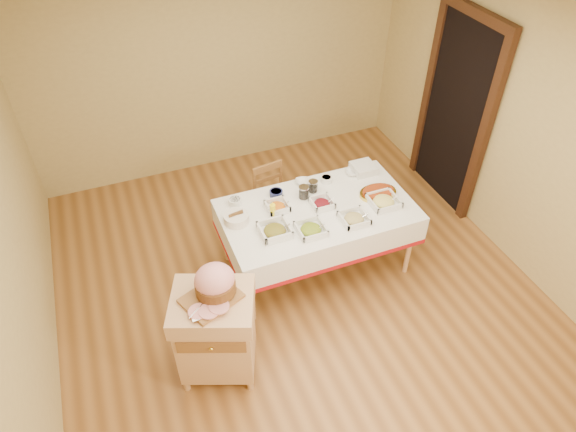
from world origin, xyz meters
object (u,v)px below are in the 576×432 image
Objects in this scene: butcher_cart at (216,331)px; dining_chair at (274,201)px; dining_table at (317,222)px; mustard_bottle at (273,210)px; brass_platter at (378,193)px; preserve_jar_right at (313,187)px; ham_on_board at (214,284)px; bread_basket at (236,218)px; plate_stack at (363,168)px; preserve_jar_left at (304,193)px.

dining_chair is at bearing 54.68° from butcher_cart.
dining_chair is (-0.21, 0.66, -0.17)m from dining_table.
mustard_bottle is 1.07m from brass_platter.
ham_on_board is at bearing -140.55° from preserve_jar_right.
ham_on_board is at bearing -116.04° from bread_basket.
butcher_cart is at bearing -125.32° from dining_chair.
bread_basket is (0.43, 0.88, -0.21)m from ham_on_board.
butcher_cart reaches higher than dining_table.
mustard_bottle is at bearing 175.76° from brass_platter.
bread_basket is 1.48m from plate_stack.
ham_on_board is 1.66m from preserve_jar_right.
dining_chair is at bearing 55.20° from ham_on_board.
butcher_cart is 1.08× the size of dining_chair.
bread_basket is 1.41m from brass_platter.
mustard_bottle is 1.16m from plate_stack.
butcher_cart is 2.06m from brass_platter.
ham_on_board is 2.00m from brass_platter.
butcher_cart is at bearing -139.38° from preserve_jar_left.
ham_on_board reaches higher than preserve_jar_left.
preserve_jar_left is at bearing 21.33° from mustard_bottle.
mustard_bottle is (-0.37, -0.15, 0.02)m from preserve_jar_left.
bread_basket is 0.62× the size of brass_platter.
dining_table is 0.81m from plate_stack.
mustard_bottle reaches higher than plate_stack.
brass_platter is (1.06, -0.08, -0.05)m from mustard_bottle.
dining_table is at bearing -72.65° from dining_chair.
ham_on_board is (-1.20, -0.77, 0.41)m from dining_table.
butcher_cart is 1.60m from preserve_jar_left.
butcher_cart reaches higher than brass_platter.
dining_table is 1.49m from butcher_cart.
brass_platter is at bearing -4.24° from mustard_bottle.
preserve_jar_right reaches higher than dining_table.
preserve_jar_right is 0.62m from plate_stack.
preserve_jar_right is 0.52× the size of bread_basket.
bread_basket is (0.48, 0.92, 0.30)m from butcher_cart.
mustard_bottle is (-0.22, -0.59, 0.41)m from dining_chair.
brass_platter is (1.40, -0.12, -0.02)m from bread_basket.
preserve_jar_right reaches higher than plate_stack.
mustard_bottle is 0.44× the size of brass_platter.
mustard_bottle is (0.81, 0.87, 0.33)m from butcher_cart.
preserve_jar_right is at bearing 39.45° from ham_on_board.
dining_chair is 2.18× the size of brass_platter.
preserve_jar_right is at bearing 153.35° from brass_platter.
ham_on_board is 1.89× the size of plate_stack.
plate_stack is (0.89, -0.28, 0.38)m from dining_chair.
brass_platter is at bearing -1.27° from dining_table.
bread_basket is 1.01× the size of plate_stack.
dining_table is at bearing 178.73° from brass_platter.
ham_on_board is 3.33× the size of preserve_jar_left.
dining_chair is 3.55× the size of bread_basket.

